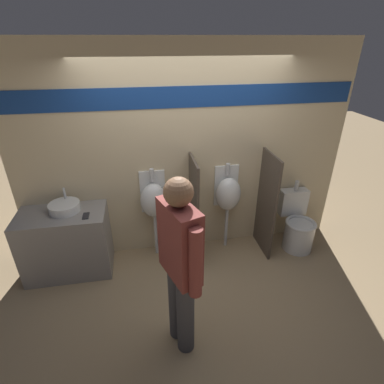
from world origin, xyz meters
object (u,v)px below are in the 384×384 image
object	(u,v)px
person_in_vest	(180,263)
urinal_near_counter	(154,200)
cell_phone	(86,216)
toilet	(297,227)
sink_basin	(65,207)
urinal_far	(228,194)

from	to	relation	value
person_in_vest	urinal_near_counter	bearing A→B (deg)	-13.99
cell_phone	person_in_vest	world-z (taller)	person_in_vest
toilet	person_in_vest	world-z (taller)	person_in_vest
cell_phone	toilet	bearing A→B (deg)	1.62
sink_basin	urinal_near_counter	distance (m)	1.06
urinal_far	person_in_vest	xyz separation A→B (m)	(-0.84, -1.41, 0.15)
urinal_near_counter	urinal_far	xyz separation A→B (m)	(0.98, 0.00, 0.00)
sink_basin	urinal_far	bearing A→B (deg)	2.85
cell_phone	person_in_vest	distance (m)	1.48
sink_basin	toilet	size ratio (longest dim) A/B	0.38
sink_basin	urinal_near_counter	world-z (taller)	urinal_near_counter
sink_basin	cell_phone	world-z (taller)	sink_basin
cell_phone	sink_basin	bearing A→B (deg)	146.84
urinal_near_counter	toilet	distance (m)	2.04
cell_phone	urinal_far	xyz separation A→B (m)	(1.78, 0.27, -0.02)
cell_phone	urinal_far	distance (m)	1.80
cell_phone	urinal_near_counter	size ratio (longest dim) A/B	0.11
cell_phone	toilet	world-z (taller)	toilet
urinal_near_counter	urinal_far	bearing A→B (deg)	0.00
sink_basin	person_in_vest	world-z (taller)	person_in_vest
cell_phone	toilet	distance (m)	2.81
cell_phone	urinal_far	size ratio (longest dim) A/B	0.11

